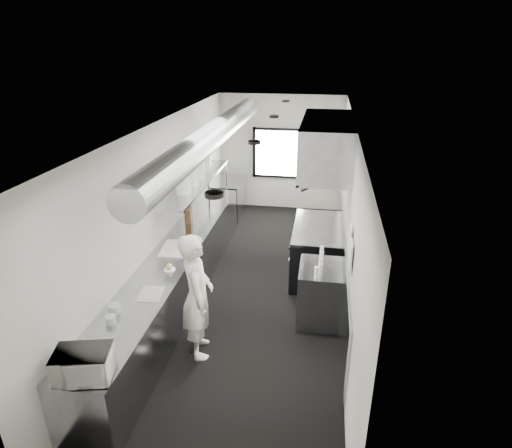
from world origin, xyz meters
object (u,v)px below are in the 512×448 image
at_px(exhaust_hood, 326,145).
at_px(plate_stack_d, 205,162).
at_px(cutting_board, 177,248).
at_px(squeeze_bottle_e, 322,252).
at_px(microwave, 83,365).
at_px(squeeze_bottle_a, 316,272).
at_px(line_cook, 197,296).
at_px(squeeze_bottle_c, 321,264).
at_px(deli_tub_b, 114,309).
at_px(plate_stack_b, 192,177).
at_px(bottle_station, 320,294).
at_px(plate_stack_a, 183,185).
at_px(far_work_table, 228,198).
at_px(squeeze_bottle_b, 320,269).
at_px(deli_tub_a, 111,319).
at_px(range, 316,250).
at_px(prep_counter, 178,275).
at_px(small_plate, 170,269).
at_px(knife_block, 189,215).
at_px(pass_shelf, 198,183).
at_px(plate_stack_c, 199,170).
at_px(squeeze_bottle_d, 322,258).

distance_m(exhaust_hood, plate_stack_d, 2.61).
xyz_separation_m(cutting_board, squeeze_bottle_e, (2.28, 0.10, 0.08)).
bearing_deg(microwave, squeeze_bottle_a, 32.78).
distance_m(line_cook, squeeze_bottle_c, 1.85).
relative_size(deli_tub_b, plate_stack_d, 0.46).
relative_size(microwave, plate_stack_b, 1.54).
relative_size(bottle_station, plate_stack_a, 3.02).
height_order(microwave, squeeze_bottle_c, microwave).
bearing_deg(far_work_table, squeeze_bottle_b, -60.99).
height_order(deli_tub_a, squeeze_bottle_b, squeeze_bottle_b).
xyz_separation_m(range, microwave, (-2.14, -4.00, 0.58)).
height_order(exhaust_hood, microwave, exhaust_hood).
relative_size(bottle_station, far_work_table, 0.75).
distance_m(range, deli_tub_b, 3.80).
height_order(plate_stack_b, squeeze_bottle_b, plate_stack_b).
height_order(prep_counter, small_plate, small_plate).
xyz_separation_m(cutting_board, knife_block, (-0.15, 1.11, 0.12)).
relative_size(prep_counter, line_cook, 3.40).
height_order(pass_shelf, plate_stack_b, plate_stack_b).
distance_m(plate_stack_d, squeeze_bottle_e, 3.21).
distance_m(deli_tub_b, plate_stack_d, 4.00).
distance_m(exhaust_hood, plate_stack_a, 2.45).
height_order(pass_shelf, far_work_table, pass_shelf).
bearing_deg(pass_shelf, small_plate, -85.46).
bearing_deg(plate_stack_b, squeeze_bottle_b, -34.51).
relative_size(far_work_table, squeeze_bottle_a, 6.84).
bearing_deg(plate_stack_d, plate_stack_c, -87.53).
bearing_deg(prep_counter, squeeze_bottle_e, 3.39).
relative_size(bottle_station, plate_stack_b, 2.77).
relative_size(range, line_cook, 0.91).
bearing_deg(squeeze_bottle_b, range, 93.01).
bearing_deg(prep_counter, plate_stack_a, 95.64).
xyz_separation_m(far_work_table, deli_tub_b, (-0.17, -5.44, 0.50)).
height_order(squeeze_bottle_a, squeeze_bottle_e, squeeze_bottle_e).
bearing_deg(line_cook, plate_stack_a, 2.95).
relative_size(small_plate, plate_stack_a, 0.56).
distance_m(prep_counter, range, 2.50).
bearing_deg(far_work_table, bottle_station, -59.47).
bearing_deg(squeeze_bottle_d, deli_tub_a, -142.16).
bearing_deg(squeeze_bottle_e, microwave, -127.27).
xyz_separation_m(bottle_station, microwave, (-2.25, -2.60, 0.60)).
bearing_deg(plate_stack_d, plate_stack_b, -88.95).
relative_size(cutting_board, plate_stack_a, 2.04).
height_order(deli_tub_a, squeeze_bottle_e, squeeze_bottle_e).
relative_size(range, small_plate, 9.52).
distance_m(line_cook, squeeze_bottle_d, 1.94).
bearing_deg(small_plate, squeeze_bottle_e, 19.47).
relative_size(pass_shelf, squeeze_bottle_b, 18.03).
distance_m(knife_block, plate_stack_b, 0.71).
bearing_deg(plate_stack_d, pass_shelf, -86.78).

